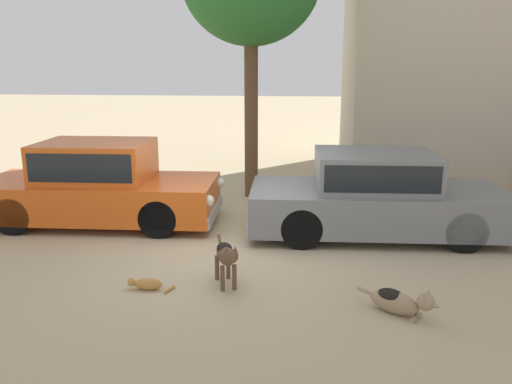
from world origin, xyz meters
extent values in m
plane|color=tan|center=(0.00, 0.00, 0.00)|extent=(80.00, 80.00, 0.00)
cube|color=#D15619|center=(-2.39, 1.16, 0.49)|extent=(4.31, 1.89, 0.67)
cube|color=#D15619|center=(-2.43, 1.16, 1.17)|extent=(2.01, 1.56, 0.70)
cube|color=black|center=(-2.43, 1.16, 1.18)|extent=(1.85, 1.58, 0.49)
cube|color=#999BA0|center=(-0.29, 1.24, 0.26)|extent=(0.18, 1.71, 0.20)
sphere|color=silver|center=(-0.28, 1.93, 0.64)|extent=(0.20, 0.20, 0.20)
sphere|color=silver|center=(-0.23, 0.55, 0.64)|extent=(0.20, 0.20, 0.20)
cube|color=red|center=(-4.52, 1.83, 0.65)|extent=(0.05, 0.18, 0.18)
cylinder|color=black|center=(-1.14, 1.97, 0.33)|extent=(0.67, 0.22, 0.66)
cylinder|color=black|center=(-1.09, 0.44, 0.33)|extent=(0.67, 0.22, 0.66)
cylinder|color=black|center=(-3.69, 1.88, 0.33)|extent=(0.67, 0.22, 0.66)
cylinder|color=black|center=(-3.64, 0.34, 0.33)|extent=(0.67, 0.22, 0.66)
cube|color=slate|center=(2.60, 0.99, 0.49)|extent=(4.34, 1.97, 0.68)
cube|color=slate|center=(2.55, 0.98, 1.14)|extent=(2.02, 1.62, 0.62)
cube|color=black|center=(2.55, 0.98, 1.15)|extent=(1.87, 1.64, 0.43)
cube|color=#999BA0|center=(4.71, 1.07, 0.26)|extent=(0.19, 1.76, 0.20)
cube|color=#999BA0|center=(0.49, 0.90, 0.26)|extent=(0.19, 1.76, 0.20)
sphere|color=silver|center=(4.71, 1.79, 0.64)|extent=(0.20, 0.20, 0.20)
cube|color=red|center=(0.45, 1.68, 0.66)|extent=(0.05, 0.18, 0.18)
cube|color=red|center=(0.52, 0.12, 0.66)|extent=(0.05, 0.18, 0.18)
cylinder|color=black|center=(3.84, 1.83, 0.33)|extent=(0.67, 0.23, 0.67)
cylinder|color=black|center=(3.91, 0.24, 0.33)|extent=(0.67, 0.23, 0.67)
cylinder|color=black|center=(1.29, 1.73, 0.33)|extent=(0.67, 0.23, 0.67)
cylinder|color=black|center=(1.35, 0.14, 0.33)|extent=(0.67, 0.23, 0.67)
cylinder|color=brown|center=(0.50, -1.53, 0.17)|extent=(0.06, 0.06, 0.35)
cylinder|color=brown|center=(0.35, -1.58, 0.17)|extent=(0.06, 0.06, 0.35)
cylinder|color=brown|center=(0.37, -1.17, 0.17)|extent=(0.06, 0.06, 0.35)
cylinder|color=brown|center=(0.22, -1.23, 0.17)|extent=(0.06, 0.06, 0.35)
ellipsoid|color=brown|center=(0.36, -1.38, 0.43)|extent=(0.41, 0.62, 0.24)
ellipsoid|color=black|center=(0.34, -1.34, 0.50)|extent=(0.30, 0.37, 0.13)
sphere|color=brown|center=(0.49, -1.71, 0.54)|extent=(0.19, 0.19, 0.19)
cone|color=brown|center=(0.52, -1.81, 0.52)|extent=(0.13, 0.13, 0.10)
cone|color=brown|center=(0.54, -1.69, 0.62)|extent=(0.09, 0.09, 0.09)
cone|color=brown|center=(0.43, -1.73, 0.62)|extent=(0.09, 0.09, 0.09)
cylinder|color=brown|center=(0.23, -1.04, 0.49)|extent=(0.11, 0.20, 0.16)
cylinder|color=#997F60|center=(2.75, -2.08, 0.03)|extent=(0.10, 0.12, 0.06)
cylinder|color=#997F60|center=(2.68, -2.19, 0.03)|extent=(0.10, 0.12, 0.06)
ellipsoid|color=#997F60|center=(2.49, -1.99, 0.14)|extent=(0.63, 0.51, 0.28)
ellipsoid|color=black|center=(2.45, -1.97, 0.22)|extent=(0.39, 0.35, 0.15)
sphere|color=#997F60|center=(2.80, -2.19, 0.26)|extent=(0.20, 0.20, 0.20)
cone|color=#997F60|center=(2.89, -2.25, 0.24)|extent=(0.15, 0.15, 0.11)
cone|color=#997F60|center=(2.83, -2.14, 0.35)|extent=(0.10, 0.10, 0.09)
cone|color=#997F60|center=(2.77, -2.24, 0.35)|extent=(0.10, 0.10, 0.09)
cylinder|color=#997F60|center=(2.17, -1.79, 0.17)|extent=(0.21, 0.16, 0.07)
ellipsoid|color=#B77F3D|center=(-0.63, -1.64, 0.08)|extent=(0.38, 0.16, 0.16)
sphere|color=#B77F3D|center=(-0.85, -1.65, 0.10)|extent=(0.11, 0.11, 0.11)
cone|color=#B77F3D|center=(-0.85, -1.68, 0.14)|extent=(0.04, 0.04, 0.04)
cone|color=#B77F3D|center=(-0.85, -1.62, 0.14)|extent=(0.04, 0.04, 0.04)
cylinder|color=#B77F3D|center=(-0.34, -1.66, 0.02)|extent=(0.11, 0.22, 0.04)
cylinder|color=brown|center=(0.17, 3.44, 1.76)|extent=(0.29, 0.29, 3.53)
camera|label=1|loc=(1.42, -7.77, 2.89)|focal=36.29mm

